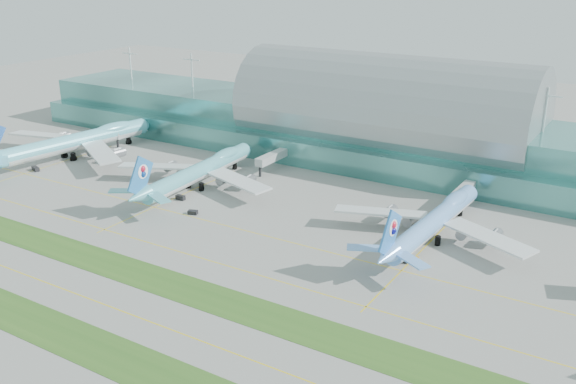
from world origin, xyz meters
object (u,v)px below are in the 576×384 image
Objects in this scene: airliner_b at (201,170)px; terminal at (384,126)px; airliner_a at (77,140)px; airliner_c at (435,219)px.

terminal is at bearing 52.22° from airliner_b.
airliner_a reaches higher than airliner_b.
airliner_b reaches higher than airliner_c.
terminal is 4.87× the size of airliner_c.
airliner_b is (66.90, -1.88, -0.83)m from airliner_a.
airliner_a is (-110.09, -61.86, -7.21)m from terminal.
terminal is 4.12× the size of airliner_a.
terminal reaches higher than airliner_b.
airliner_a is 1.18× the size of airliner_c.
terminal is 77.42m from airliner_b.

